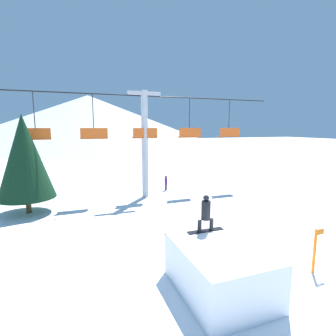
# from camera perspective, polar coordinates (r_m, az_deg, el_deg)

# --- Properties ---
(ground_plane) EXTENTS (220.00, 220.00, 0.00)m
(ground_plane) POSITION_cam_1_polar(r_m,az_deg,el_deg) (9.89, 20.06, -23.34)
(ground_plane) COLOR white
(mountain_ridge) EXTENTS (77.51, 77.51, 14.82)m
(mountain_ridge) POSITION_cam_1_polar(r_m,az_deg,el_deg) (84.87, -16.91, 9.92)
(mountain_ridge) COLOR silver
(mountain_ridge) RESTS_ON ground_plane
(snow_ramp) EXTENTS (2.49, 3.31, 1.52)m
(snow_ramp) POSITION_cam_1_polar(r_m,az_deg,el_deg) (9.00, 11.15, -20.78)
(snow_ramp) COLOR white
(snow_ramp) RESTS_ON ground_plane
(snowboarder) EXTENTS (1.37, 0.33, 1.33)m
(snowboarder) POSITION_cam_1_polar(r_m,az_deg,el_deg) (9.49, 8.23, -9.77)
(snowboarder) COLOR black
(snowboarder) RESTS_ON snow_ramp
(chairlift) EXTENTS (21.08, 0.48, 7.81)m
(chairlift) POSITION_cam_1_polar(r_m,az_deg,el_deg) (19.33, -5.07, 6.72)
(chairlift) COLOR #B2B2B7
(chairlift) RESTS_ON ground_plane
(pine_tree_near) EXTENTS (3.27, 3.27, 5.99)m
(pine_tree_near) POSITION_cam_1_polar(r_m,az_deg,el_deg) (17.77, -28.76, 2.15)
(pine_tree_near) COLOR #4C3823
(pine_tree_near) RESTS_ON ground_plane
(trail_marker) EXTENTS (0.41, 0.10, 1.64)m
(trail_marker) POSITION_cam_1_polar(r_m,az_deg,el_deg) (11.05, 29.34, -15.26)
(trail_marker) COLOR orange
(trail_marker) RESTS_ON ground_plane
(distant_skier) EXTENTS (0.24, 0.24, 1.23)m
(distant_skier) POSITION_cam_1_polar(r_m,az_deg,el_deg) (21.86, -0.45, -3.12)
(distant_skier) COLOR black
(distant_skier) RESTS_ON ground_plane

